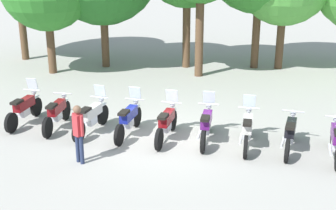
{
  "coord_description": "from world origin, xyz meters",
  "views": [
    {
      "loc": [
        1.22,
        -12.61,
        5.47
      ],
      "look_at": [
        0.0,
        0.5,
        0.9
      ],
      "focal_mm": 49.05,
      "sensor_mm": 36.0,
      "label": 1
    }
  ],
  "objects_px": {
    "motorcycle_0": "(24,108)",
    "motorcycle_5": "(206,125)",
    "motorcycle_7": "(290,133)",
    "person_0": "(78,130)",
    "motorcycle_6": "(247,129)",
    "motorcycle_4": "(167,123)",
    "motorcycle_8": "(336,140)",
    "motorcycle_2": "(92,116)",
    "motorcycle_1": "(57,113)",
    "motorcycle_3": "(129,119)"
  },
  "relations": [
    {
      "from": "motorcycle_5",
      "to": "motorcycle_7",
      "type": "height_order",
      "value": "motorcycle_5"
    },
    {
      "from": "motorcycle_7",
      "to": "person_0",
      "type": "height_order",
      "value": "person_0"
    },
    {
      "from": "motorcycle_4",
      "to": "motorcycle_7",
      "type": "bearing_deg",
      "value": -87.48
    },
    {
      "from": "motorcycle_4",
      "to": "person_0",
      "type": "relative_size",
      "value": 1.35
    },
    {
      "from": "motorcycle_6",
      "to": "motorcycle_0",
      "type": "bearing_deg",
      "value": 87.31
    },
    {
      "from": "motorcycle_0",
      "to": "motorcycle_6",
      "type": "height_order",
      "value": "same"
    },
    {
      "from": "motorcycle_6",
      "to": "motorcycle_8",
      "type": "distance_m",
      "value": 2.41
    },
    {
      "from": "motorcycle_2",
      "to": "motorcycle_8",
      "type": "bearing_deg",
      "value": -85.05
    },
    {
      "from": "motorcycle_6",
      "to": "person_0",
      "type": "relative_size",
      "value": 1.36
    },
    {
      "from": "motorcycle_0",
      "to": "motorcycle_2",
      "type": "height_order",
      "value": "same"
    },
    {
      "from": "motorcycle_4",
      "to": "person_0",
      "type": "bearing_deg",
      "value": 140.16
    },
    {
      "from": "motorcycle_0",
      "to": "motorcycle_8",
      "type": "height_order",
      "value": "motorcycle_0"
    },
    {
      "from": "motorcycle_0",
      "to": "motorcycle_4",
      "type": "relative_size",
      "value": 1.0
    },
    {
      "from": "motorcycle_1",
      "to": "person_0",
      "type": "distance_m",
      "value": 2.79
    },
    {
      "from": "motorcycle_3",
      "to": "motorcycle_4",
      "type": "bearing_deg",
      "value": -89.89
    },
    {
      "from": "motorcycle_7",
      "to": "motorcycle_5",
      "type": "bearing_deg",
      "value": 93.4
    },
    {
      "from": "motorcycle_1",
      "to": "motorcycle_3",
      "type": "xyz_separation_m",
      "value": [
        2.36,
        -0.36,
        0.01
      ]
    },
    {
      "from": "motorcycle_5",
      "to": "motorcycle_2",
      "type": "bearing_deg",
      "value": 89.57
    },
    {
      "from": "motorcycle_2",
      "to": "motorcycle_7",
      "type": "height_order",
      "value": "motorcycle_2"
    },
    {
      "from": "motorcycle_0",
      "to": "motorcycle_3",
      "type": "bearing_deg",
      "value": -92.1
    },
    {
      "from": "motorcycle_7",
      "to": "motorcycle_8",
      "type": "distance_m",
      "value": 1.23
    },
    {
      "from": "motorcycle_5",
      "to": "motorcycle_7",
      "type": "xyz_separation_m",
      "value": [
        2.35,
        -0.42,
        -0.01
      ]
    },
    {
      "from": "motorcycle_0",
      "to": "motorcycle_2",
      "type": "xyz_separation_m",
      "value": [
        2.35,
        -0.55,
        0.0
      ]
    },
    {
      "from": "motorcycle_0",
      "to": "motorcycle_7",
      "type": "relative_size",
      "value": 1.01
    },
    {
      "from": "motorcycle_2",
      "to": "motorcycle_8",
      "type": "height_order",
      "value": "motorcycle_2"
    },
    {
      "from": "motorcycle_1",
      "to": "motorcycle_5",
      "type": "distance_m",
      "value": 4.74
    },
    {
      "from": "motorcycle_0",
      "to": "motorcycle_7",
      "type": "distance_m",
      "value": 8.33
    },
    {
      "from": "motorcycle_0",
      "to": "motorcycle_6",
      "type": "xyz_separation_m",
      "value": [
        7.05,
        -1.13,
        0.0
      ]
    },
    {
      "from": "motorcycle_5",
      "to": "motorcycle_0",
      "type": "bearing_deg",
      "value": 86.59
    },
    {
      "from": "motorcycle_6",
      "to": "person_0",
      "type": "xyz_separation_m",
      "value": [
        -4.49,
        -1.53,
        0.42
      ]
    },
    {
      "from": "motorcycle_0",
      "to": "motorcycle_5",
      "type": "distance_m",
      "value": 5.94
    },
    {
      "from": "motorcycle_1",
      "to": "motorcycle_8",
      "type": "height_order",
      "value": "same"
    },
    {
      "from": "motorcycle_5",
      "to": "motorcycle_6",
      "type": "height_order",
      "value": "same"
    },
    {
      "from": "motorcycle_2",
      "to": "motorcycle_7",
      "type": "distance_m",
      "value": 5.92
    },
    {
      "from": "motorcycle_6",
      "to": "motorcycle_8",
      "type": "bearing_deg",
      "value": -96.33
    },
    {
      "from": "motorcycle_4",
      "to": "motorcycle_5",
      "type": "bearing_deg",
      "value": -82.16
    },
    {
      "from": "motorcycle_1",
      "to": "person_0",
      "type": "height_order",
      "value": "person_0"
    },
    {
      "from": "motorcycle_0",
      "to": "person_0",
      "type": "distance_m",
      "value": 3.72
    },
    {
      "from": "motorcycle_0",
      "to": "motorcycle_1",
      "type": "height_order",
      "value": "motorcycle_0"
    },
    {
      "from": "motorcycle_2",
      "to": "motorcycle_6",
      "type": "bearing_deg",
      "value": -83.15
    },
    {
      "from": "motorcycle_2",
      "to": "motorcycle_7",
      "type": "xyz_separation_m",
      "value": [
        5.87,
        -0.77,
        -0.01
      ]
    },
    {
      "from": "motorcycle_4",
      "to": "motorcycle_6",
      "type": "relative_size",
      "value": 0.99
    },
    {
      "from": "person_0",
      "to": "motorcycle_3",
      "type": "bearing_deg",
      "value": -168.62
    },
    {
      "from": "motorcycle_6",
      "to": "motorcycle_5",
      "type": "bearing_deg",
      "value": 84.95
    },
    {
      "from": "motorcycle_6",
      "to": "person_0",
      "type": "height_order",
      "value": "person_0"
    },
    {
      "from": "motorcycle_2",
      "to": "motorcycle_1",
      "type": "bearing_deg",
      "value": 91.49
    },
    {
      "from": "motorcycle_0",
      "to": "person_0",
      "type": "xyz_separation_m",
      "value": [
        2.56,
        -2.66,
        0.42
      ]
    },
    {
      "from": "motorcycle_2",
      "to": "motorcycle_3",
      "type": "height_order",
      "value": "same"
    },
    {
      "from": "motorcycle_2",
      "to": "motorcycle_6",
      "type": "relative_size",
      "value": 0.98
    },
    {
      "from": "motorcycle_6",
      "to": "motorcycle_7",
      "type": "bearing_deg",
      "value": -92.09
    }
  ]
}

